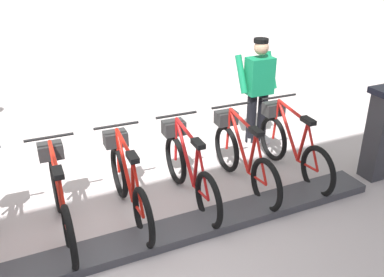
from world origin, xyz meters
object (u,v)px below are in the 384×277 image
object	(u,v)px
bike_docked_2	(188,169)
worker_near_rack	(258,88)
bike_docked_1	(242,156)
bike_docked_4	(60,198)
payment_kiosk	(384,132)
bike_docked_3	(128,183)
bike_docked_0	(291,145)

from	to	relation	value
bike_docked_2	worker_near_rack	xyz separation A→B (m)	(1.07, -1.67, 0.48)
bike_docked_1	bike_docked_4	xyz separation A→B (m)	(0.00, 2.33, 0.00)
payment_kiosk	bike_docked_4	distance (m)	4.21
bike_docked_2	bike_docked_4	size ratio (longest dim) A/B	1.00
worker_near_rack	bike_docked_4	bearing A→B (deg)	108.34
bike_docked_2	bike_docked_3	world-z (taller)	same
bike_docked_3	bike_docked_1	bearing A→B (deg)	-90.00
bike_docked_2	bike_docked_3	size ratio (longest dim) A/B	1.00
bike_docked_0	bike_docked_3	world-z (taller)	same
bike_docked_1	worker_near_rack	distance (m)	1.48
bike_docked_2	bike_docked_0	bearing A→B (deg)	-90.00
bike_docked_4	worker_near_rack	world-z (taller)	worker_near_rack
payment_kiosk	bike_docked_0	xyz separation A→B (m)	(0.57, 1.06, -0.24)
bike_docked_1	worker_near_rack	size ratio (longest dim) A/B	1.04
bike_docked_3	worker_near_rack	xyz separation A→B (m)	(1.07, -2.45, 0.48)
bike_docked_1	bike_docked_3	size ratio (longest dim) A/B	1.00
bike_docked_1	worker_near_rack	bearing A→B (deg)	-40.05
bike_docked_1	bike_docked_4	distance (m)	2.33
bike_docked_2	worker_near_rack	bearing A→B (deg)	-57.43
payment_kiosk	bike_docked_1	xyz separation A→B (m)	(0.57, 1.84, -0.24)
bike_docked_0	bike_docked_4	world-z (taller)	same
bike_docked_0	bike_docked_1	size ratio (longest dim) A/B	1.00
bike_docked_1	worker_near_rack	xyz separation A→B (m)	(1.07, -0.90, 0.48)
bike_docked_2	bike_docked_3	bearing A→B (deg)	90.00
payment_kiosk	bike_docked_2	world-z (taller)	payment_kiosk
bike_docked_2	worker_near_rack	world-z (taller)	worker_near_rack
payment_kiosk	bike_docked_0	size ratio (longest dim) A/B	0.74
bike_docked_0	bike_docked_4	xyz separation A→B (m)	(0.00, 3.10, 0.00)
bike_docked_0	bike_docked_2	xyz separation A→B (m)	(0.00, 1.55, 0.00)
bike_docked_1	bike_docked_0	bearing A→B (deg)	-90.00
bike_docked_1	bike_docked_3	world-z (taller)	same
bike_docked_3	worker_near_rack	bearing A→B (deg)	-66.42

